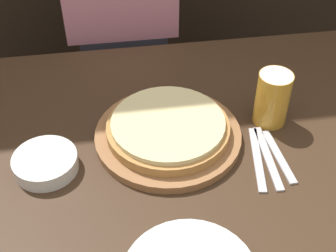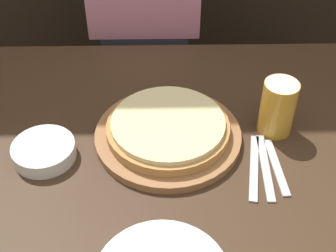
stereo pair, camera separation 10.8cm
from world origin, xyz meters
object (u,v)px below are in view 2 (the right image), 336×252
(dinner_knife, at_px, (265,167))
(diner_person, at_px, (145,39))
(pizza_on_board, at_px, (168,131))
(fork, at_px, (254,167))
(beer_glass, at_px, (278,105))
(side_bowl, at_px, (44,151))
(spoon, at_px, (276,167))

(dinner_knife, distance_m, diner_person, 0.74)
(pizza_on_board, height_order, fork, pizza_on_board)
(beer_glass, distance_m, side_bowl, 0.55)
(fork, distance_m, diner_person, 0.73)
(pizza_on_board, xyz_separation_m, fork, (0.19, -0.10, -0.02))
(fork, bearing_deg, dinner_knife, 0.00)
(spoon, height_order, diner_person, diner_person)
(side_bowl, bearing_deg, spoon, -4.75)
(fork, bearing_deg, pizza_on_board, 152.52)
(beer_glass, height_order, spoon, beer_glass)
(dinner_knife, relative_size, spoon, 1.17)
(beer_glass, height_order, side_bowl, beer_glass)
(pizza_on_board, distance_m, spoon, 0.26)
(fork, xyz_separation_m, spoon, (0.05, 0.00, 0.00))
(side_bowl, distance_m, spoon, 0.52)
(beer_glass, distance_m, dinner_knife, 0.15)
(diner_person, bearing_deg, pizza_on_board, -83.49)
(spoon, bearing_deg, diner_person, 114.16)
(beer_glass, distance_m, diner_person, 0.66)
(beer_glass, xyz_separation_m, fork, (-0.07, -0.13, -0.07))
(spoon, bearing_deg, fork, 180.00)
(fork, relative_size, diner_person, 0.15)
(spoon, bearing_deg, dinner_knife, 180.00)
(spoon, bearing_deg, side_bowl, 175.25)
(side_bowl, height_order, diner_person, diner_person)
(pizza_on_board, relative_size, diner_person, 0.26)
(pizza_on_board, xyz_separation_m, dinner_knife, (0.21, -0.10, -0.02))
(fork, distance_m, dinner_knife, 0.02)
(side_bowl, bearing_deg, dinner_knife, -4.99)
(beer_glass, height_order, dinner_knife, beer_glass)
(side_bowl, bearing_deg, beer_glass, 8.92)
(beer_glass, xyz_separation_m, dinner_knife, (-0.04, -0.13, -0.07))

